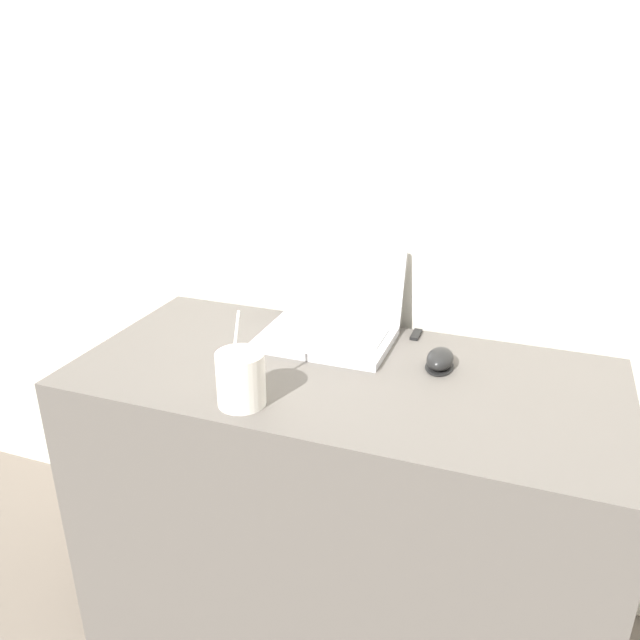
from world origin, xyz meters
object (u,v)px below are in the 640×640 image
object	(u,v)px
laptop	(332,319)
computer_mouse	(440,360)
usb_stick	(416,335)
drink_cup	(241,378)

from	to	relation	value
laptop	computer_mouse	distance (m)	0.30
laptop	usb_stick	world-z (taller)	laptop
drink_cup	usb_stick	bearing A→B (deg)	59.88
drink_cup	computer_mouse	xyz separation A→B (m)	(0.35, 0.29, -0.04)
usb_stick	laptop	bearing A→B (deg)	-160.47
drink_cup	usb_stick	world-z (taller)	drink_cup
laptop	drink_cup	distance (m)	0.38
laptop	drink_cup	bearing A→B (deg)	-99.13
laptop	usb_stick	xyz separation A→B (m)	(0.20, 0.07, -0.04)
laptop	drink_cup	world-z (taller)	laptop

